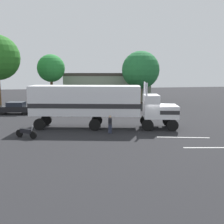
# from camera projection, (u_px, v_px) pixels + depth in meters

# --- Properties ---
(ground_plane) EXTENTS (120.00, 120.00, 0.00)m
(ground_plane) POSITION_uv_depth(u_px,v_px,m) (156.00, 129.00, 24.88)
(ground_plane) COLOR #232326
(lane_stripe_near) EXTENTS (4.30, 1.26, 0.01)m
(lane_stripe_near) POSITION_uv_depth(u_px,v_px,m) (183.00, 137.00, 21.70)
(lane_stripe_near) COLOR silver
(lane_stripe_near) RESTS_ON ground_plane
(lane_stripe_mid) EXTENTS (4.35, 0.98, 0.01)m
(lane_stripe_mid) POSITION_uv_depth(u_px,v_px,m) (213.00, 148.00, 18.79)
(lane_stripe_mid) COLOR silver
(lane_stripe_mid) RESTS_ON ground_plane
(semi_truck) EXTENTS (14.34, 5.77, 4.50)m
(semi_truck) POSITION_uv_depth(u_px,v_px,m) (97.00, 103.00, 24.94)
(semi_truck) COLOR white
(semi_truck) RESTS_ON ground_plane
(person_bystander) EXTENTS (0.37, 0.47, 1.63)m
(person_bystander) POSITION_uv_depth(u_px,v_px,m) (110.00, 124.00, 23.03)
(person_bystander) COLOR #2D3347
(person_bystander) RESTS_ON ground_plane
(parked_bus) EXTENTS (11.28, 4.57, 3.40)m
(parked_bus) POSITION_uv_depth(u_px,v_px,m) (100.00, 96.00, 36.92)
(parked_bus) COLOR #BFB29E
(parked_bus) RESTS_ON ground_plane
(parked_car) EXTENTS (4.65, 2.57, 1.57)m
(parked_car) POSITION_uv_depth(u_px,v_px,m) (15.00, 108.00, 33.54)
(parked_car) COLOR black
(parked_car) RESTS_ON ground_plane
(motorcycle) EXTENTS (1.80, 1.27, 1.12)m
(motorcycle) POSITION_uv_depth(u_px,v_px,m) (26.00, 132.00, 21.43)
(motorcycle) COLOR black
(motorcycle) RESTS_ON ground_plane
(tree_left) EXTENTS (6.36, 6.36, 8.91)m
(tree_left) POSITION_uv_depth(u_px,v_px,m) (141.00, 70.00, 43.44)
(tree_left) COLOR brown
(tree_left) RESTS_ON ground_plane
(tree_right) EXTENTS (4.60, 4.60, 8.32)m
(tree_right) POSITION_uv_depth(u_px,v_px,m) (51.00, 68.00, 43.07)
(tree_right) COLOR brown
(tree_right) RESTS_ON ground_plane
(building_backdrop) EXTENTS (17.00, 9.62, 5.15)m
(building_backdrop) POSITION_uv_depth(u_px,v_px,m) (108.00, 86.00, 49.35)
(building_backdrop) COLOR gray
(building_backdrop) RESTS_ON ground_plane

